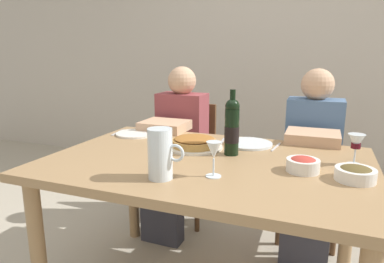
% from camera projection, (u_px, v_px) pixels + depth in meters
% --- Properties ---
extents(back_wall, '(8.00, 0.10, 2.80)m').
position_uv_depth(back_wall, '(276.00, 37.00, 3.41)').
color(back_wall, beige).
rests_on(back_wall, ground).
extents(dining_table, '(1.50, 1.00, 0.76)m').
position_uv_depth(dining_table, '(207.00, 178.00, 1.64)').
color(dining_table, '#9E7A51').
rests_on(dining_table, ground).
extents(wine_bottle, '(0.07, 0.07, 0.32)m').
position_uv_depth(wine_bottle, '(232.00, 127.00, 1.67)').
color(wine_bottle, black).
rests_on(wine_bottle, dining_table).
extents(water_pitcher, '(0.15, 0.10, 0.21)m').
position_uv_depth(water_pitcher, '(161.00, 157.00, 1.36)').
color(water_pitcher, silver).
rests_on(water_pitcher, dining_table).
extents(baked_tart, '(0.30, 0.30, 0.06)m').
position_uv_depth(baked_tart, '(194.00, 143.00, 1.81)').
color(baked_tart, silver).
rests_on(baked_tart, dining_table).
extents(salad_bowl, '(0.14, 0.14, 0.07)m').
position_uv_depth(salad_bowl, '(303.00, 164.00, 1.45)').
color(salad_bowl, white).
rests_on(salad_bowl, dining_table).
extents(olive_bowl, '(0.16, 0.16, 0.06)m').
position_uv_depth(olive_bowl, '(355.00, 173.00, 1.35)').
color(olive_bowl, white).
rests_on(olive_bowl, dining_table).
extents(wine_glass_left_diner, '(0.06, 0.06, 0.15)m').
position_uv_depth(wine_glass_left_diner, '(214.00, 152.00, 1.37)').
color(wine_glass_left_diner, silver).
rests_on(wine_glass_left_diner, dining_table).
extents(wine_glass_right_diner, '(0.07, 0.07, 0.14)m').
position_uv_depth(wine_glass_right_diner, '(356.00, 143.00, 1.52)').
color(wine_glass_right_diner, silver).
rests_on(wine_glass_right_diner, dining_table).
extents(dinner_plate_left_setting, '(0.26, 0.26, 0.01)m').
position_uv_depth(dinner_plate_left_setting, '(248.00, 144.00, 1.88)').
color(dinner_plate_left_setting, silver).
rests_on(dinner_plate_left_setting, dining_table).
extents(dinner_plate_right_setting, '(0.24, 0.24, 0.01)m').
position_uv_depth(dinner_plate_right_setting, '(136.00, 134.00, 2.11)').
color(dinner_plate_right_setting, white).
rests_on(dinner_plate_right_setting, dining_table).
extents(fork_left_setting, '(0.03, 0.16, 0.00)m').
position_uv_depth(fork_left_setting, '(222.00, 142.00, 1.93)').
color(fork_left_setting, silver).
rests_on(fork_left_setting, dining_table).
extents(knife_left_setting, '(0.03, 0.18, 0.00)m').
position_uv_depth(knife_left_setting, '(276.00, 147.00, 1.83)').
color(knife_left_setting, silver).
rests_on(knife_left_setting, dining_table).
extents(knife_right_setting, '(0.02, 0.18, 0.00)m').
position_uv_depth(knife_right_setting, '(158.00, 136.00, 2.06)').
color(knife_right_setting, silver).
rests_on(knife_right_setting, dining_table).
extents(spoon_right_setting, '(0.03, 0.16, 0.00)m').
position_uv_depth(spoon_right_setting, '(118.00, 132.00, 2.16)').
color(spoon_right_setting, silver).
rests_on(spoon_right_setting, dining_table).
extents(chair_left, '(0.41, 0.41, 0.87)m').
position_uv_depth(chair_left, '(189.00, 153.00, 2.65)').
color(chair_left, brown).
rests_on(chair_left, ground).
extents(diner_left, '(0.34, 0.51, 1.16)m').
position_uv_depth(diner_left, '(176.00, 145.00, 2.41)').
color(diner_left, '#8E3D42').
rests_on(diner_left, ground).
extents(chair_right, '(0.40, 0.40, 0.87)m').
position_uv_depth(chair_right, '(311.00, 165.00, 2.36)').
color(chair_right, brown).
rests_on(chair_right, ground).
extents(diner_right, '(0.34, 0.50, 1.16)m').
position_uv_depth(diner_right, '(311.00, 158.00, 2.11)').
color(diner_right, '#4C6B93').
rests_on(diner_right, ground).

